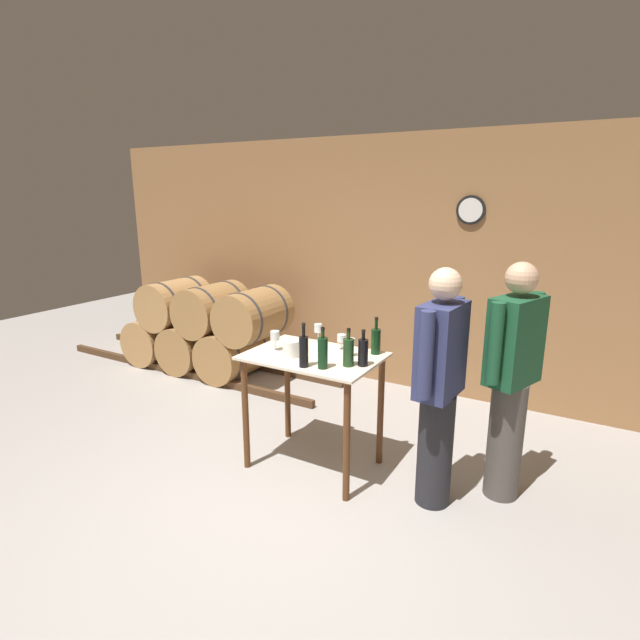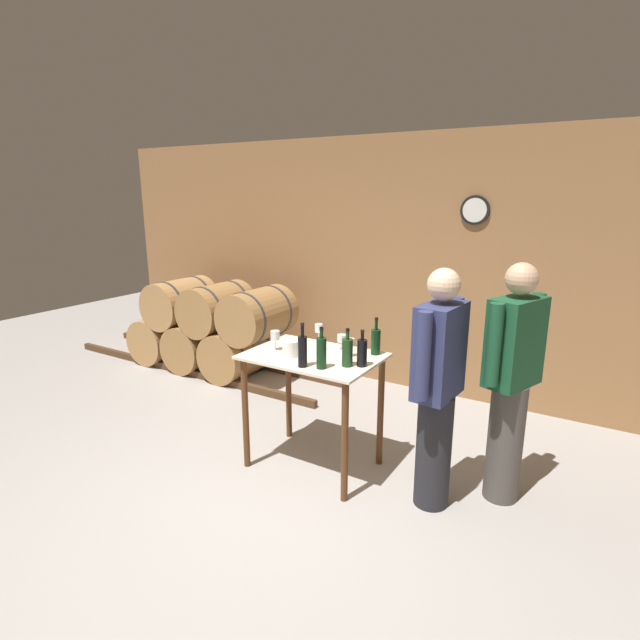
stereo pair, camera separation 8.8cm
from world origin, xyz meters
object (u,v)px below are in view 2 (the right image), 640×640
at_px(wine_bottle_right, 376,341).
at_px(person_host, 511,380).
at_px(wine_bottle_far_right, 362,352).
at_px(wine_bottle_far_left, 303,350).
at_px(ice_bucket, 291,348).
at_px(person_visitor_with_scarf, 438,386).
at_px(wine_glass_near_center, 319,329).
at_px(wine_glass_near_right, 342,339).
at_px(wine_bottle_center, 347,352).
at_px(wine_bottle_left, 321,352).
at_px(wine_glass_near_left, 275,336).
at_px(wine_glass_far_side, 351,343).

height_order(wine_bottle_right, person_host, person_host).
bearing_deg(wine_bottle_far_right, wine_bottle_far_left, -146.73).
relative_size(ice_bucket, person_visitor_with_scarf, 0.08).
relative_size(wine_bottle_far_right, ice_bucket, 2.11).
bearing_deg(ice_bucket, person_visitor_with_scarf, 5.78).
distance_m(wine_glass_near_center, wine_glass_near_right, 0.27).
xyz_separation_m(wine_bottle_right, person_visitor_with_scarf, (0.58, -0.26, -0.15)).
distance_m(wine_bottle_far_left, wine_bottle_center, 0.31).
height_order(wine_bottle_left, wine_bottle_far_right, wine_bottle_left).
height_order(wine_bottle_right, wine_glass_near_left, wine_bottle_right).
bearing_deg(wine_bottle_right, wine_bottle_center, -99.33).
distance_m(wine_glass_near_center, ice_bucket, 0.41).
xyz_separation_m(wine_bottle_far_right, person_host, (0.94, 0.36, -0.14)).
height_order(wine_bottle_left, wine_glass_near_left, wine_bottle_left).
distance_m(wine_bottle_center, wine_bottle_far_right, 0.10).
distance_m(wine_glass_near_left, person_visitor_with_scarf, 1.29).
bearing_deg(wine_glass_near_center, wine_glass_near_right, -16.53).
height_order(wine_bottle_far_left, wine_bottle_far_right, wine_bottle_far_left).
height_order(wine_bottle_center, wine_glass_near_left, wine_bottle_center).
bearing_deg(wine_glass_near_center, person_host, 1.24).
height_order(wine_bottle_far_right, person_host, person_host).
height_order(wine_glass_far_side, person_host, person_host).
xyz_separation_m(wine_glass_near_right, person_host, (1.25, 0.11, -0.12)).
distance_m(wine_bottle_right, person_visitor_with_scarf, 0.65).
bearing_deg(wine_bottle_left, wine_bottle_far_left, -162.69).
xyz_separation_m(wine_bottle_left, person_visitor_with_scarf, (0.76, 0.22, -0.16)).
relative_size(wine_bottle_center, wine_glass_far_side, 1.96).
bearing_deg(wine_glass_near_right, wine_glass_near_left, -147.56).
xyz_separation_m(wine_bottle_left, wine_bottle_far_right, (0.22, 0.19, -0.01)).
xyz_separation_m(wine_bottle_right, ice_bucket, (-0.52, -0.37, -0.05)).
xyz_separation_m(wine_glass_near_center, wine_glass_near_right, (0.26, -0.08, -0.03)).
xyz_separation_m(wine_bottle_far_right, wine_glass_near_left, (-0.74, -0.03, 0.01)).
xyz_separation_m(wine_bottle_center, wine_bottle_far_right, (0.09, 0.05, -0.00)).
bearing_deg(wine_bottle_far_left, wine_bottle_center, 33.82).
bearing_deg(wine_bottle_far_right, wine_bottle_right, 96.12).
xyz_separation_m(wine_bottle_far_right, wine_glass_near_right, (-0.30, 0.25, -0.01)).
distance_m(wine_bottle_left, person_visitor_with_scarf, 0.81).
xyz_separation_m(wine_bottle_center, person_visitor_with_scarf, (0.63, 0.08, -0.15)).
xyz_separation_m(wine_bottle_right, wine_glass_far_side, (-0.14, -0.15, -0.00)).
height_order(wine_bottle_left, wine_glass_near_right, wine_bottle_left).
relative_size(wine_glass_near_left, wine_glass_far_side, 1.12).
distance_m(wine_glass_far_side, person_visitor_with_scarf, 0.74).
height_order(wine_bottle_center, wine_glass_near_right, wine_bottle_center).
height_order(wine_bottle_far_left, wine_bottle_center, wine_bottle_far_left).
relative_size(wine_glass_near_right, person_host, 0.07).
height_order(ice_bucket, person_visitor_with_scarf, person_visitor_with_scarf).
bearing_deg(person_host, ice_bucket, -163.59).
bearing_deg(wine_bottle_left, wine_bottle_right, 68.65).
bearing_deg(person_visitor_with_scarf, wine_bottle_right, 155.63).
bearing_deg(wine_glass_near_center, wine_glass_near_left, -116.94).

